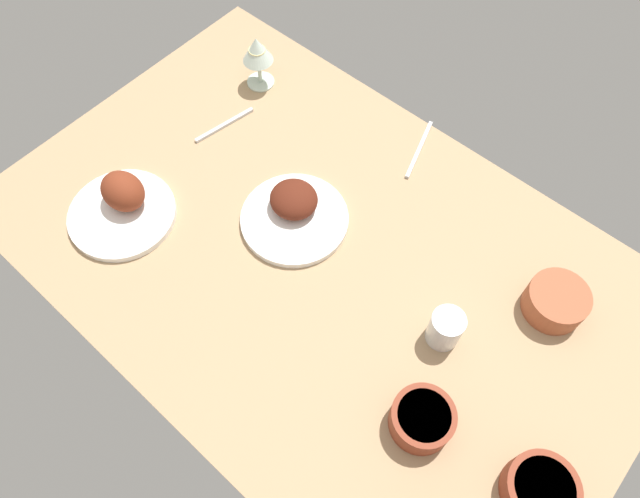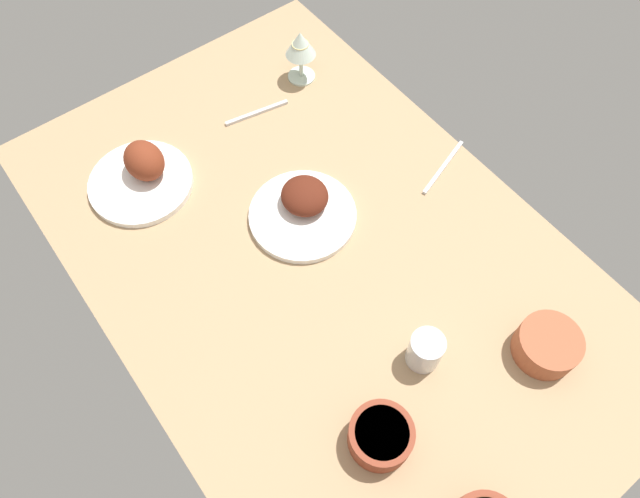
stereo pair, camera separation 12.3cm
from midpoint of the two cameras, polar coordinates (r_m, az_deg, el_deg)
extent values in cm
cube|color=tan|center=(126.41, -2.77, -1.14)|extent=(140.00, 90.00, 4.00)
cylinder|color=white|center=(128.56, -5.24, 2.69)|extent=(23.74, 23.74, 1.60)
ellipsoid|color=#511E11|center=(127.30, -5.34, 4.62)|extent=(10.69, 10.29, 5.73)
cylinder|color=white|center=(138.01, -21.18, 2.97)|extent=(23.62, 23.62, 1.60)
ellipsoid|color=maroon|center=(135.67, -21.19, 5.07)|extent=(10.39, 8.53, 8.23)
cylinder|color=brown|center=(109.33, 6.65, -16.49)|extent=(11.63, 11.63, 6.18)
cylinder|color=#D6BC70|center=(106.83, 6.79, -16.18)|extent=(9.54, 9.54, 1.00)
cylinder|color=#A35133|center=(123.07, 19.42, -5.12)|extent=(12.23, 12.23, 6.10)
cylinder|color=brown|center=(120.88, 19.77, -4.61)|extent=(10.03, 10.03, 1.00)
cylinder|color=brown|center=(111.29, 17.55, -21.83)|extent=(12.47, 12.47, 5.71)
cylinder|color=#DBCC7A|center=(109.05, 17.90, -21.64)|extent=(10.23, 10.23, 1.00)
cylinder|color=silver|center=(156.57, -8.13, 15.70)|extent=(7.00, 7.00, 0.50)
cylinder|color=silver|center=(153.99, -8.31, 16.69)|extent=(1.00, 1.00, 7.00)
cone|color=silver|center=(149.47, -8.65, 18.55)|extent=(7.60, 7.60, 6.50)
cylinder|color=beige|center=(150.43, -8.57, 18.14)|extent=(4.18, 4.18, 2.80)
cylinder|color=silver|center=(114.07, 9.13, -7.95)|extent=(6.58, 6.58, 8.40)
cube|color=silver|center=(147.89, -11.71, 11.60)|extent=(3.93, 16.46, 0.80)
cube|color=silver|center=(141.12, 7.20, 9.45)|extent=(6.39, 17.42, 0.80)
camera|label=1|loc=(0.06, -92.87, -5.03)|focal=32.78mm
camera|label=2|loc=(0.06, 87.13, 5.03)|focal=32.78mm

